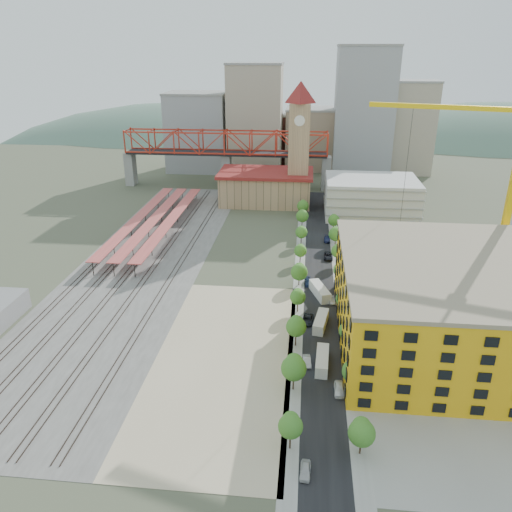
# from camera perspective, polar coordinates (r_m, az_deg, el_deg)

# --- Properties ---
(ground) EXTENTS (400.00, 400.00, 0.00)m
(ground) POSITION_cam_1_polar(r_m,az_deg,el_deg) (131.40, 0.27, -4.06)
(ground) COLOR #474C38
(ground) RESTS_ON ground
(ballast_strip) EXTENTS (36.00, 165.00, 0.06)m
(ballast_strip) POSITION_cam_1_polar(r_m,az_deg,el_deg) (154.21, -12.51, -0.43)
(ballast_strip) COLOR #605E59
(ballast_strip) RESTS_ON ground
(dirt_lot) EXTENTS (28.00, 67.00, 0.06)m
(dirt_lot) POSITION_cam_1_polar(r_m,az_deg,el_deg) (104.88, -3.69, -11.64)
(dirt_lot) COLOR tan
(dirt_lot) RESTS_ON ground
(street_asphalt) EXTENTS (12.00, 170.00, 0.06)m
(street_asphalt) POSITION_cam_1_polar(r_m,az_deg,el_deg) (144.51, 7.18, -1.65)
(street_asphalt) COLOR black
(street_asphalt) RESTS_ON ground
(sidewalk_west) EXTENTS (3.00, 170.00, 0.04)m
(sidewalk_west) POSITION_cam_1_polar(r_m,az_deg,el_deg) (144.44, 5.00, -1.57)
(sidewalk_west) COLOR gray
(sidewalk_west) RESTS_ON ground
(sidewalk_east) EXTENTS (3.00, 170.00, 0.04)m
(sidewalk_east) POSITION_cam_1_polar(r_m,az_deg,el_deg) (144.79, 9.36, -1.74)
(sidewalk_east) COLOR gray
(sidewalk_east) RESTS_ON ground
(construction_pad) EXTENTS (50.00, 90.00, 0.06)m
(construction_pad) POSITION_cam_1_polar(r_m,az_deg,el_deg) (118.24, 21.78, -9.10)
(construction_pad) COLOR gray
(construction_pad) RESTS_ON ground
(rail_tracks) EXTENTS (26.56, 160.00, 0.18)m
(rail_tracks) POSITION_cam_1_polar(r_m,az_deg,el_deg) (154.72, -13.15, -0.36)
(rail_tracks) COLOR #382B23
(rail_tracks) RESTS_ON ground
(platform_canopies) EXTENTS (16.00, 80.00, 4.12)m
(platform_canopies) POSITION_cam_1_polar(r_m,az_deg,el_deg) (178.81, -11.50, 4.24)
(platform_canopies) COLOR #D05750
(platform_canopies) RESTS_ON ground
(station_hall) EXTENTS (38.00, 24.00, 13.10)m
(station_hall) POSITION_cam_1_polar(r_m,az_deg,el_deg) (206.28, 1.14, 7.92)
(station_hall) COLOR tan
(station_hall) RESTS_ON ground
(clock_tower) EXTENTS (12.00, 12.00, 52.00)m
(clock_tower) POSITION_cam_1_polar(r_m,az_deg,el_deg) (199.20, 4.98, 13.78)
(clock_tower) COLOR tan
(clock_tower) RESTS_ON ground
(parking_garage) EXTENTS (34.00, 26.00, 14.00)m
(parking_garage) POSITION_cam_1_polar(r_m,az_deg,el_deg) (195.50, 12.98, 6.61)
(parking_garage) COLOR silver
(parking_garage) RESTS_ON ground
(truss_bridge) EXTENTS (94.00, 9.60, 25.60)m
(truss_bridge) POSITION_cam_1_polar(r_m,az_deg,el_deg) (228.39, -3.46, 12.45)
(truss_bridge) COLOR gray
(truss_bridge) RESTS_ON ground
(construction_building) EXTENTS (44.60, 50.60, 18.80)m
(construction_building) POSITION_cam_1_polar(r_m,az_deg,el_deg) (113.01, 20.99, -5.04)
(construction_building) COLOR yellow
(construction_building) RESTS_ON ground
(street_trees) EXTENTS (15.40, 124.40, 8.00)m
(street_trees) POSITION_cam_1_polar(r_m,az_deg,el_deg) (135.46, 7.24, -3.39)
(street_trees) COLOR #336E21
(street_trees) RESTS_ON ground
(skyline) EXTENTS (133.00, 46.00, 60.00)m
(skyline) POSITION_cam_1_polar(r_m,az_deg,el_deg) (261.71, 5.13, 14.58)
(skyline) COLOR #9EA0A3
(skyline) RESTS_ON ground
(distant_hills) EXTENTS (647.00, 264.00, 227.00)m
(distant_hills) POSITION_cam_1_polar(r_m,az_deg,el_deg) (402.93, 10.35, 2.12)
(distant_hills) COLOR #4C6B59
(distant_hills) RESTS_ON ground
(tower_crane) EXTENTS (48.40, 16.26, 53.44)m
(tower_crane) POSITION_cam_1_polar(r_m,az_deg,el_deg) (138.39, 26.29, 9.48)
(tower_crane) COLOR yellow
(tower_crane) RESTS_ON ground
(site_trailer_a) EXTENTS (2.94, 8.97, 2.42)m
(site_trailer_a) POSITION_cam_1_polar(r_m,az_deg,el_deg) (102.87, 7.56, -11.78)
(site_trailer_a) COLOR silver
(site_trailer_a) RESTS_ON ground
(site_trailer_b) EXTENTS (2.96, 9.35, 2.53)m
(site_trailer_b) POSITION_cam_1_polar(r_m,az_deg,el_deg) (102.82, 7.56, -11.76)
(site_trailer_b) COLOR silver
(site_trailer_b) RESTS_ON ground
(site_trailer_c) EXTENTS (3.91, 9.41, 2.50)m
(site_trailer_c) POSITION_cam_1_polar(r_m,az_deg,el_deg) (115.96, 7.42, -7.45)
(site_trailer_c) COLOR silver
(site_trailer_c) RESTS_ON ground
(site_trailer_d) EXTENTS (5.63, 10.13, 2.69)m
(site_trailer_d) POSITION_cam_1_polar(r_m,az_deg,el_deg) (129.51, 7.30, -4.01)
(site_trailer_d) COLOR silver
(site_trailer_d) RESTS_ON ground
(car_0) EXTENTS (1.81, 4.11, 1.37)m
(car_0) POSITION_cam_1_polar(r_m,az_deg,el_deg) (81.44, 5.65, -23.23)
(car_0) COLOR #BDBDBD
(car_0) RESTS_ON ground
(car_1) EXTENTS (1.87, 4.31, 1.38)m
(car_1) POSITION_cam_1_polar(r_m,az_deg,el_deg) (103.28, 5.84, -11.88)
(car_1) COLOR #ABAAB0
(car_1) RESTS_ON ground
(car_2) EXTENTS (3.09, 5.59, 1.48)m
(car_2) POSITION_cam_1_polar(r_m,az_deg,el_deg) (117.38, 5.92, -7.27)
(car_2) COLOR black
(car_2) RESTS_ON ground
(car_3) EXTENTS (2.26, 4.83, 1.36)m
(car_3) POSITION_cam_1_polar(r_m,az_deg,el_deg) (135.59, 5.98, -2.99)
(car_3) COLOR navy
(car_3) RESTS_ON ground
(car_4) EXTENTS (1.87, 4.59, 1.56)m
(car_4) POSITION_cam_1_polar(r_m,az_deg,el_deg) (96.63, 9.48, -14.79)
(car_4) COLOR white
(car_4) RESTS_ON ground
(car_5) EXTENTS (1.74, 4.19, 1.35)m
(car_5) POSITION_cam_1_polar(r_m,az_deg,el_deg) (127.03, 8.67, -4.99)
(car_5) COLOR #9FA0A4
(car_5) RESTS_ON ground
(car_6) EXTENTS (2.84, 5.86, 1.61)m
(car_6) POSITION_cam_1_polar(r_m,az_deg,el_deg) (152.86, 8.28, -0.01)
(car_6) COLOR black
(car_6) RESTS_ON ground
(car_7) EXTENTS (2.15, 5.03, 1.45)m
(car_7) POSITION_cam_1_polar(r_m,az_deg,el_deg) (166.41, 8.12, 1.88)
(car_7) COLOR navy
(car_7) RESTS_ON ground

